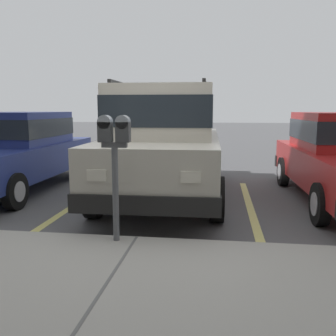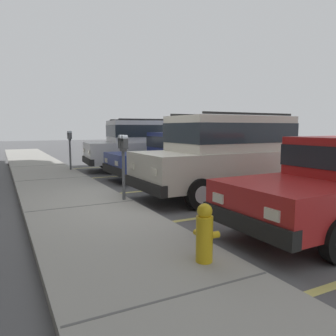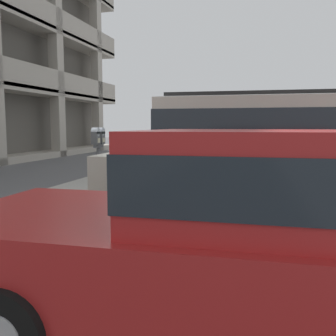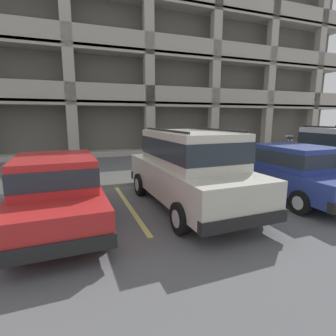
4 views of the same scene
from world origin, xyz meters
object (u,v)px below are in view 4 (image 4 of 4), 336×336
silver_suv (189,166)px  parking_meter_near (162,150)px  red_sedan (57,188)px  fire_hydrant (52,176)px  parking_meter_far (289,144)px  dark_hatchback (289,170)px  parking_garage (129,49)px

silver_suv → parking_meter_near: silver_suv is taller
red_sedan → fire_hydrant: (-0.29, 3.08, -0.36)m
fire_hydrant → parking_meter_far: bearing=-1.6°
parking_meter_far → fire_hydrant: (-9.49, 0.26, -0.74)m
silver_suv → red_sedan: (-3.16, -0.07, -0.27)m
dark_hatchback → parking_garage: bearing=94.5°
silver_suv → dark_hatchback: 3.12m
silver_suv → parking_garage: 16.63m
red_sedan → parking_meter_far: (9.19, 2.82, 0.38)m
parking_meter_far → parking_meter_near: bearing=-179.7°
parking_meter_near → parking_garage: bearing=82.0°
dark_hatchback → parking_meter_far: parking_meter_far is taller
red_sedan → parking_meter_near: red_sedan is taller
silver_suv → parking_garage: (1.94, 15.21, 6.45)m
parking_meter_near → silver_suv: bearing=-94.0°
silver_suv → dark_hatchback: bearing=-5.9°
parking_meter_near → fire_hydrant: size_ratio=2.03×
dark_hatchback → fire_hydrant: bearing=153.8°
parking_meter_near → parking_garage: 14.13m
dark_hatchback → parking_meter_near: dark_hatchback is taller
red_sedan → parking_meter_near: bearing=38.5°
dark_hatchback → fire_hydrant: size_ratio=6.41×
fire_hydrant → red_sedan: bearing=-84.6°
parking_meter_near → parking_garage: parking_garage is taller
parking_meter_near → parking_meter_far: (5.85, 0.04, 0.03)m
silver_suv → parking_meter_near: bearing=84.6°
parking_meter_near → fire_hydrant: parking_meter_near is taller
red_sedan → parking_meter_near: 4.37m
silver_suv → red_sedan: silver_suv is taller
silver_suv → parking_meter_near: size_ratio=3.40×
red_sedan → fire_hydrant: bearing=94.2°
parking_meter_near → parking_meter_far: size_ratio=0.97×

